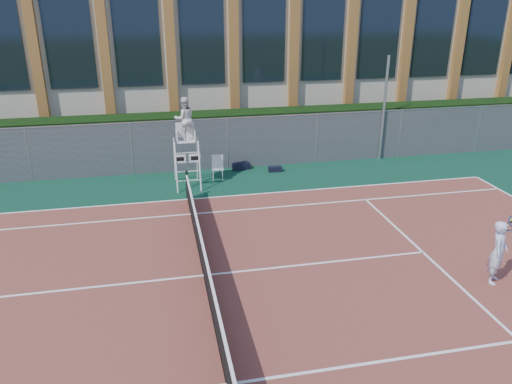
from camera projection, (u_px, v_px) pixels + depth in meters
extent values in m
plane|color=#233814|center=(204.00, 276.00, 13.36)|extent=(120.00, 120.00, 0.00)
cube|color=#0B341F|center=(200.00, 258.00, 14.27)|extent=(36.00, 20.00, 0.01)
cube|color=brown|center=(204.00, 276.00, 13.35)|extent=(23.77, 10.97, 0.02)
cylinder|color=black|center=(187.00, 185.00, 18.26)|extent=(0.10, 0.10, 1.10)
cube|color=black|center=(204.00, 261.00, 13.19)|extent=(0.03, 11.00, 0.86)
cube|color=white|center=(203.00, 246.00, 13.02)|extent=(0.06, 11.20, 0.07)
cube|color=black|center=(179.00, 139.00, 22.06)|extent=(40.00, 1.40, 2.20)
cube|color=#BDB09C|center=(167.00, 53.00, 28.29)|extent=(44.00, 10.00, 8.00)
cylinder|color=#9EA0A5|center=(384.00, 109.00, 22.14)|extent=(0.12, 0.12, 4.65)
cylinder|color=white|center=(176.00, 168.00, 18.88)|extent=(0.06, 0.53, 1.93)
cylinder|color=white|center=(200.00, 167.00, 19.05)|extent=(0.06, 0.53, 1.93)
cylinder|color=white|center=(175.00, 160.00, 19.79)|extent=(0.06, 0.53, 1.93)
cylinder|color=white|center=(197.00, 159.00, 19.95)|extent=(0.06, 0.53, 1.93)
cube|color=white|center=(186.00, 141.00, 19.08)|extent=(0.69, 0.59, 0.06)
cube|color=white|center=(185.00, 130.00, 19.21)|extent=(0.69, 0.05, 0.59)
cube|color=white|center=(180.00, 159.00, 18.89)|extent=(0.44, 0.03, 0.34)
cube|color=white|center=(195.00, 158.00, 18.99)|extent=(0.44, 0.03, 0.34)
imported|color=white|center=(185.00, 119.00, 18.82)|extent=(0.90, 0.77, 1.63)
cube|color=silver|center=(218.00, 168.00, 20.19)|extent=(0.51, 0.51, 0.04)
cube|color=silver|center=(217.00, 161.00, 20.28)|extent=(0.47, 0.09, 0.50)
cylinder|color=silver|center=(213.00, 176.00, 20.09)|extent=(0.03, 0.03, 0.46)
cylinder|color=silver|center=(223.00, 176.00, 20.12)|extent=(0.03, 0.03, 0.46)
cylinder|color=silver|center=(213.00, 173.00, 20.44)|extent=(0.03, 0.03, 0.46)
cylinder|color=silver|center=(222.00, 173.00, 20.47)|extent=(0.03, 0.03, 0.46)
cube|color=black|center=(241.00, 166.00, 21.49)|extent=(0.77, 0.43, 0.31)
cube|color=black|center=(275.00, 169.00, 21.27)|extent=(0.58, 0.27, 0.23)
imported|color=silver|center=(498.00, 252.00, 12.76)|extent=(0.73, 0.73, 1.71)
sphere|color=#CCE533|center=(512.00, 220.00, 13.00)|extent=(0.07, 0.07, 0.07)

